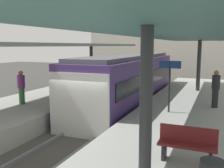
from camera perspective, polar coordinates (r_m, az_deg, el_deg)
name	(u,v)px	position (r m, az deg, el deg)	size (l,w,h in m)	color
ground_plane	(89,136)	(11.38, -5.12, -11.31)	(80.00, 80.00, 0.00)	#383835
platform_left	(19,116)	(13.36, -19.84, -6.55)	(4.40, 28.00, 1.00)	#9E9E99
platform_right	(180,137)	(10.11, 14.68, -11.14)	(4.40, 28.00, 1.00)	#9E9E99
track_ballast	(89,134)	(11.34, -5.13, -10.84)	(3.20, 28.00, 0.20)	#4C4742
rail_near_side	(74,128)	(11.63, -8.33, -9.53)	(0.08, 28.00, 0.14)	slate
rail_far_side	(104,132)	(10.99, -1.76, -10.52)	(0.08, 28.00, 0.14)	slate
commuter_train	(129,81)	(15.62, 3.66, 0.66)	(2.78, 12.11, 3.10)	#472D6B
canopy_left	(35,45)	(13.99, -16.64, 8.14)	(4.18, 21.00, 2.96)	#333335
canopy_right	(188,36)	(10.94, 16.46, 10.18)	(4.18, 21.00, 3.36)	#333335
platform_bench	(187,143)	(6.78, 16.24, -12.41)	(1.40, 0.41, 0.86)	black
platform_sign	(170,75)	(11.23, 12.61, 2.03)	(0.90, 0.08, 2.21)	#262628
passenger_near_bench	(216,88)	(12.82, 21.84, -0.89)	(0.36, 0.36, 1.72)	#232328
passenger_mid_platform	(21,87)	(13.43, -19.32, -0.58)	(0.36, 0.36, 1.63)	#386B3D
station_building_backdrop	(177,30)	(29.86, 14.02, 11.38)	(18.00, 6.00, 11.00)	beige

